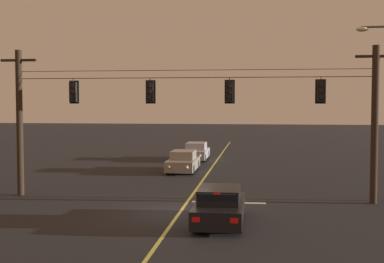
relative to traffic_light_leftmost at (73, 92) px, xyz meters
name	(u,v)px	position (x,y,z in m)	size (l,w,h in m)	color
ground_plane	(179,213)	(5.68, -3.20, -5.10)	(180.00, 180.00, 0.00)	black
lane_centre_stripe	(203,180)	(5.68, 6.02, -5.10)	(0.14, 60.00, 0.01)	#D1C64C
stop_bar_paint	(229,202)	(7.58, -0.58, -5.10)	(3.40, 0.36, 0.01)	silver
signal_span_assembly	(189,121)	(5.68, 0.02, -1.37)	(18.68, 0.32, 7.16)	#2D2116
traffic_light_leftmost	(73,92)	(0.00, 0.00, 0.00)	(0.48, 0.41, 1.22)	black
traffic_light_left_inner	(150,92)	(3.79, 0.00, 0.00)	(0.48, 0.41, 1.22)	black
traffic_light_centre	(229,91)	(7.57, 0.00, 0.00)	(0.48, 0.41, 1.22)	black
traffic_light_right_inner	(321,91)	(11.73, 0.00, 0.00)	(0.48, 0.41, 1.22)	black
car_waiting_near_lane	(220,206)	(7.47, -4.73, -4.45)	(1.80, 4.33, 1.39)	black
car_oncoming_lead	(183,162)	(3.96, 9.72, -4.45)	(1.80, 4.42, 1.39)	gray
car_oncoming_trailing	(196,152)	(4.00, 16.82, -4.45)	(1.80, 4.42, 1.39)	#A5A5AD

